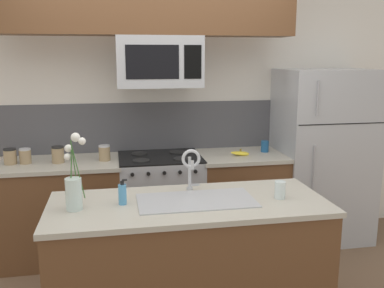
{
  "coord_description": "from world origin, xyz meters",
  "views": [
    {
      "loc": [
        -0.42,
        -2.95,
        1.84
      ],
      "look_at": [
        0.18,
        0.27,
        1.16
      ],
      "focal_mm": 40.0,
      "sensor_mm": 36.0,
      "label": 1
    }
  ],
  "objects_px": {
    "storage_jar_squat": "(104,153)",
    "flower_vase": "(74,188)",
    "storage_jar_medium": "(25,156)",
    "sink_faucet": "(191,164)",
    "stove_range": "(161,203)",
    "microwave": "(159,62)",
    "coffee_tin": "(265,146)",
    "storage_jar_short": "(58,155)",
    "banana_bunch": "(241,153)",
    "refrigerator": "(322,155)",
    "drinking_glass": "(280,190)",
    "storage_jar_tall": "(10,156)",
    "dish_soap_bottle": "(122,194)"
  },
  "relations": [
    {
      "from": "dish_soap_bottle",
      "to": "storage_jar_medium",
      "type": "bearing_deg",
      "value": 123.47
    },
    {
      "from": "stove_range",
      "to": "coffee_tin",
      "type": "relative_size",
      "value": 8.45
    },
    {
      "from": "storage_jar_squat",
      "to": "storage_jar_short",
      "type": "bearing_deg",
      "value": -178.65
    },
    {
      "from": "refrigerator",
      "to": "microwave",
      "type": "bearing_deg",
      "value": -178.56
    },
    {
      "from": "storage_jar_squat",
      "to": "dish_soap_bottle",
      "type": "xyz_separation_m",
      "value": [
        0.13,
        -1.21,
        -0.0
      ]
    },
    {
      "from": "storage_jar_short",
      "to": "banana_bunch",
      "type": "xyz_separation_m",
      "value": [
        1.67,
        -0.03,
        -0.05
      ]
    },
    {
      "from": "banana_bunch",
      "to": "sink_faucet",
      "type": "xyz_separation_m",
      "value": [
        -0.66,
        -0.99,
        0.18
      ]
    },
    {
      "from": "banana_bunch",
      "to": "flower_vase",
      "type": "height_order",
      "value": "flower_vase"
    },
    {
      "from": "banana_bunch",
      "to": "dish_soap_bottle",
      "type": "xyz_separation_m",
      "value": [
        -1.14,
        -1.16,
        0.05
      ]
    },
    {
      "from": "refrigerator",
      "to": "storage_jar_tall",
      "type": "height_order",
      "value": "refrigerator"
    },
    {
      "from": "refrigerator",
      "to": "sink_faucet",
      "type": "height_order",
      "value": "refrigerator"
    },
    {
      "from": "stove_range",
      "to": "storage_jar_short",
      "type": "relative_size",
      "value": 6.26
    },
    {
      "from": "storage_jar_short",
      "to": "storage_jar_squat",
      "type": "xyz_separation_m",
      "value": [
        0.4,
        0.01,
        -0.0
      ]
    },
    {
      "from": "dish_soap_bottle",
      "to": "drinking_glass",
      "type": "relative_size",
      "value": 1.43
    },
    {
      "from": "storage_jar_short",
      "to": "sink_faucet",
      "type": "xyz_separation_m",
      "value": [
        1.0,
        -1.03,
        0.12
      ]
    },
    {
      "from": "refrigerator",
      "to": "storage_jar_short",
      "type": "bearing_deg",
      "value": -178.93
    },
    {
      "from": "microwave",
      "to": "flower_vase",
      "type": "xyz_separation_m",
      "value": [
        -0.67,
        -1.24,
        -0.74
      ]
    },
    {
      "from": "flower_vase",
      "to": "drinking_glass",
      "type": "bearing_deg",
      "value": -1.63
    },
    {
      "from": "stove_range",
      "to": "refrigerator",
      "type": "relative_size",
      "value": 0.54
    },
    {
      "from": "storage_jar_squat",
      "to": "coffee_tin",
      "type": "relative_size",
      "value": 1.28
    },
    {
      "from": "microwave",
      "to": "drinking_glass",
      "type": "relative_size",
      "value": 6.45
    },
    {
      "from": "dish_soap_bottle",
      "to": "coffee_tin",
      "type": "bearing_deg",
      "value": 41.99
    },
    {
      "from": "coffee_tin",
      "to": "sink_faucet",
      "type": "height_order",
      "value": "sink_faucet"
    },
    {
      "from": "refrigerator",
      "to": "coffee_tin",
      "type": "relative_size",
      "value": 15.56
    },
    {
      "from": "banana_bunch",
      "to": "coffee_tin",
      "type": "height_order",
      "value": "coffee_tin"
    },
    {
      "from": "refrigerator",
      "to": "dish_soap_bottle",
      "type": "bearing_deg",
      "value": -148.23
    },
    {
      "from": "drinking_glass",
      "to": "flower_vase",
      "type": "bearing_deg",
      "value": 178.37
    },
    {
      "from": "storage_jar_tall",
      "to": "storage_jar_medium",
      "type": "height_order",
      "value": "storage_jar_tall"
    },
    {
      "from": "storage_jar_tall",
      "to": "storage_jar_squat",
      "type": "distance_m",
      "value": 0.81
    },
    {
      "from": "microwave",
      "to": "refrigerator",
      "type": "relative_size",
      "value": 0.44
    },
    {
      "from": "sink_faucet",
      "to": "flower_vase",
      "type": "xyz_separation_m",
      "value": [
        -0.76,
        -0.21,
        -0.06
      ]
    },
    {
      "from": "storage_jar_medium",
      "to": "sink_faucet",
      "type": "relative_size",
      "value": 0.43
    },
    {
      "from": "banana_bunch",
      "to": "drinking_glass",
      "type": "distance_m",
      "value": 1.24
    },
    {
      "from": "coffee_tin",
      "to": "dish_soap_bottle",
      "type": "bearing_deg",
      "value": -138.01
    },
    {
      "from": "storage_jar_medium",
      "to": "microwave",
      "type": "bearing_deg",
      "value": -1.04
    },
    {
      "from": "banana_bunch",
      "to": "microwave",
      "type": "bearing_deg",
      "value": 177.06
    },
    {
      "from": "stove_range",
      "to": "sink_faucet",
      "type": "bearing_deg",
      "value": -84.73
    },
    {
      "from": "refrigerator",
      "to": "banana_bunch",
      "type": "xyz_separation_m",
      "value": [
        -0.87,
        -0.08,
        0.08
      ]
    },
    {
      "from": "refrigerator",
      "to": "drinking_glass",
      "type": "height_order",
      "value": "refrigerator"
    },
    {
      "from": "sink_faucet",
      "to": "flower_vase",
      "type": "height_order",
      "value": "flower_vase"
    },
    {
      "from": "dish_soap_bottle",
      "to": "flower_vase",
      "type": "xyz_separation_m",
      "value": [
        -0.29,
        -0.04,
        0.07
      ]
    },
    {
      "from": "stove_range",
      "to": "microwave",
      "type": "distance_m",
      "value": 1.32
    },
    {
      "from": "refrigerator",
      "to": "banana_bunch",
      "type": "height_order",
      "value": "refrigerator"
    },
    {
      "from": "storage_jar_squat",
      "to": "flower_vase",
      "type": "distance_m",
      "value": 1.26
    },
    {
      "from": "stove_range",
      "to": "microwave",
      "type": "relative_size",
      "value": 1.25
    },
    {
      "from": "refrigerator",
      "to": "drinking_glass",
      "type": "bearing_deg",
      "value": -126.65
    },
    {
      "from": "refrigerator",
      "to": "storage_jar_squat",
      "type": "bearing_deg",
      "value": -178.98
    },
    {
      "from": "microwave",
      "to": "storage_jar_medium",
      "type": "relative_size",
      "value": 5.61
    },
    {
      "from": "microwave",
      "to": "drinking_glass",
      "type": "height_order",
      "value": "microwave"
    },
    {
      "from": "stove_range",
      "to": "flower_vase",
      "type": "relative_size",
      "value": 1.99
    }
  ]
}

